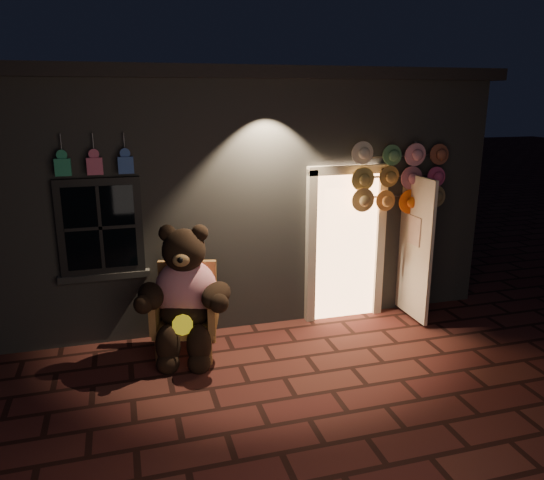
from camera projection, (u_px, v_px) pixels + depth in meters
name	position (u px, v px, depth m)	size (l,w,h in m)	color
ground	(284.00, 378.00, 6.02)	(60.00, 60.00, 0.00)	#4F241E
shop_building	(217.00, 176.00, 9.26)	(7.30, 5.95, 3.51)	slate
wicker_armchair	(186.00, 309.00, 6.53)	(0.90, 0.85, 1.11)	#AC7542
teddy_bear	(185.00, 295.00, 6.33)	(1.18, 1.05, 1.67)	#BB1434
hat_rack	(401.00, 179.00, 7.22)	(1.42, 0.22, 2.51)	#59595E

